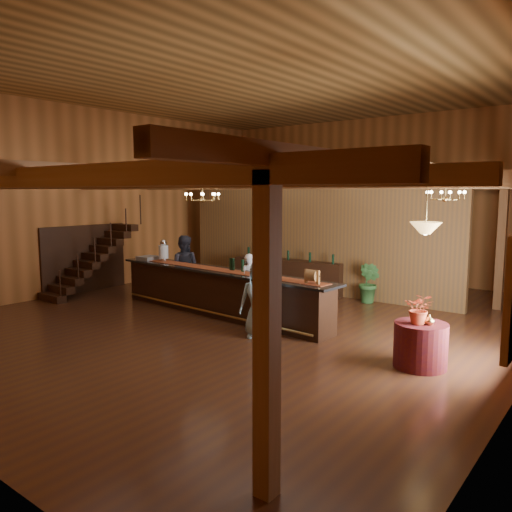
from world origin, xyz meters
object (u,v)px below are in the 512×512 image
Objects in this scene: raffle_drum at (312,276)px; chandelier_right at (445,195)px; tasting_bar at (219,292)px; backbar_shelf at (288,276)px; beverage_dispenser at (163,251)px; floor_plant at (369,283)px; staff_second at (184,268)px; guest at (258,300)px; pendant_lamp at (426,228)px; round_table at (421,345)px; chandelier_left at (202,196)px; bartender at (249,283)px.

chandelier_right is (1.97, 2.05, 1.64)m from raffle_drum.
raffle_drum is 3.28m from chandelier_right.
backbar_shelf is (-0.26, 3.41, -0.08)m from tasting_bar.
beverage_dispenser is 0.54× the size of floor_plant.
chandelier_right is 0.44× the size of staff_second.
guest is 4.37m from floor_plant.
guest is at bearing -175.49° from pendant_lamp.
raffle_drum reaches higher than floor_plant.
pendant_lamp is (7.43, -0.87, 1.00)m from beverage_dispenser.
staff_second is (-1.89, 0.65, 0.34)m from tasting_bar.
beverage_dispenser is at bearing -144.91° from floor_plant.
guest is (-3.31, -0.26, 0.40)m from round_table.
chandelier_right is (4.98, 2.11, 0.05)m from chandelier_left.
beverage_dispenser is 7.54m from round_table.
bartender is at bearing 9.42° from beverage_dispenser.
raffle_drum is 0.42× the size of chandelier_left.
bartender is at bearing 159.30° from raffle_drum.
pendant_lamp is (5.22, -0.66, 1.84)m from tasting_bar.
tasting_bar is 0.80m from bartender.
floor_plant is (2.59, 3.73, -2.33)m from chandelier_left.
beverage_dispenser is 5.02m from raffle_drum.
chandelier_right is at bearing 170.95° from bartender.
chandelier_left and pendant_lamp have the same top height.
chandelier_right reaches higher than backbar_shelf.
round_table is at bearing 140.78° from bartender.
raffle_drum is 4.78m from staff_second.
round_table is 4.98m from floor_plant.
pendant_lamp reaches higher than round_table.
beverage_dispenser is at bearing 21.11° from staff_second.
guest is at bearing -16.01° from chandelier_left.
beverage_dispenser is 0.75× the size of chandelier_right.
pendant_lamp is at bearing 90.00° from round_table.
beverage_dispenser is at bearing -167.13° from chandelier_right.
staff_second is 1.62× the size of floor_plant.
chandelier_right is 4.99m from bartender.
staff_second is at bearing -146.98° from floor_plant.
backbar_shelf is at bearing 143.43° from pendant_lamp.
bartender is 1.33× the size of floor_plant.
round_table is at bearing 135.83° from staff_second.
guest is at bearing 109.42° from bartender.
guest is at bearing -175.49° from round_table.
round_table is at bearing -3.22° from tasting_bar.
backbar_shelf is 3.83× the size of round_table.
beverage_dispenser is 7.54m from pendant_lamp.
bartender is 3.39m from floor_plant.
raffle_drum is at bearing 170.34° from pendant_lamp.
pendant_lamp is (5.44, -0.35, -0.49)m from chandelier_left.
round_table is 1.00× the size of pendant_lamp.
tasting_bar is 4.27× the size of guest.
raffle_drum is 0.23× the size of bartender.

